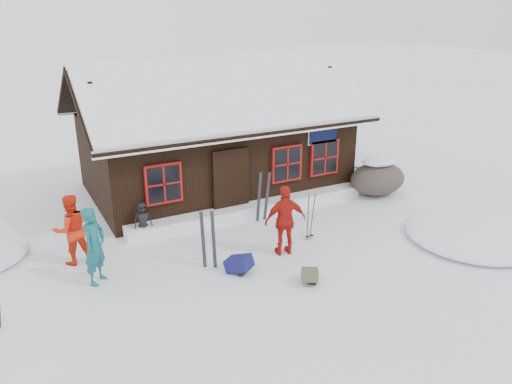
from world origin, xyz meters
TOP-DOWN VIEW (x-y plane):
  - ground at (0.00, 0.00)m, footprint 120.00×120.00m
  - mountain_hut at (1.50, 4.98)m, footprint 8.90×6.09m
  - snow_drift at (1.50, 2.25)m, footprint 7.60×0.60m
  - snow_mounds at (1.65, 1.86)m, footprint 20.60×13.20m
  - skier_teal at (-3.37, 0.40)m, footprint 0.76×0.78m
  - skier_orange_left at (-3.68, 1.62)m, footprint 0.92×0.76m
  - skier_orange_right at (1.06, -0.38)m, footprint 1.13×0.64m
  - skier_crouched at (-1.81, 2.20)m, footprint 0.50×0.33m
  - boulder at (5.96, 1.84)m, footprint 1.93×1.45m
  - ski_pair_mid at (-0.90, -0.15)m, footprint 0.34×0.19m
  - ski_pair_right at (1.59, 1.73)m, footprint 0.46×0.13m
  - ski_poles at (2.09, 0.04)m, footprint 0.24×0.12m
  - backpack_blue at (-0.38, -0.70)m, footprint 0.68×0.71m
  - backpack_olive at (0.83, -1.86)m, footprint 0.56×0.61m

SIDE VIEW (x-z plane):
  - ground at x=0.00m, z-range 0.00..0.00m
  - snow_mounds at x=1.65m, z-range -0.24..0.24m
  - backpack_olive at x=0.83m, z-range 0.00..0.26m
  - backpack_blue at x=-0.38m, z-range 0.00..0.31m
  - snow_drift at x=1.50m, z-range 0.00..0.35m
  - skier_crouched at x=-1.81m, z-range 0.00..1.01m
  - boulder at x=5.96m, z-range 0.00..1.14m
  - ski_poles at x=2.09m, z-range -0.04..1.28m
  - ski_pair_mid at x=-0.90m, z-range -0.05..1.45m
  - ski_pair_right at x=1.59m, z-range -0.05..1.46m
  - skier_orange_left at x=-3.68m, z-range 0.00..1.75m
  - skier_teal at x=-3.37m, z-range 0.00..1.81m
  - skier_orange_right at x=1.06m, z-range 0.00..1.81m
  - mountain_hut at x=1.50m, z-range -0.63..3.79m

